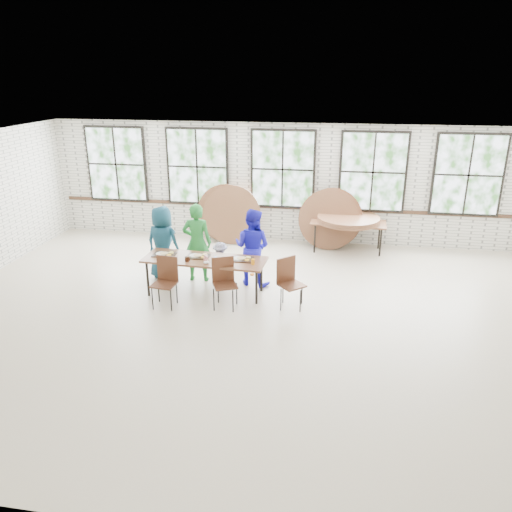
{
  "coord_description": "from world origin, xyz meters",
  "views": [
    {
      "loc": [
        1.39,
        -7.9,
        4.2
      ],
      "look_at": [
        0.0,
        0.4,
        1.05
      ],
      "focal_mm": 35.0,
      "sensor_mm": 36.0,
      "label": 1
    }
  ],
  "objects_px": {
    "chair_near_left": "(166,277)",
    "chair_near_right": "(224,278)",
    "dining_table": "(205,261)",
    "storage_table": "(348,224)"
  },
  "relations": [
    {
      "from": "chair_near_left",
      "to": "chair_near_right",
      "type": "distance_m",
      "value": 1.09
    },
    {
      "from": "dining_table",
      "to": "chair_near_right",
      "type": "relative_size",
      "value": 2.57
    },
    {
      "from": "storage_table",
      "to": "dining_table",
      "type": "bearing_deg",
      "value": -129.75
    },
    {
      "from": "chair_near_right",
      "to": "storage_table",
      "type": "bearing_deg",
      "value": 32.61
    },
    {
      "from": "dining_table",
      "to": "chair_near_left",
      "type": "bearing_deg",
      "value": -131.33
    },
    {
      "from": "storage_table",
      "to": "chair_near_left",
      "type": "bearing_deg",
      "value": -130.02
    },
    {
      "from": "dining_table",
      "to": "storage_table",
      "type": "bearing_deg",
      "value": 50.29
    },
    {
      "from": "chair_near_left",
      "to": "chair_near_right",
      "type": "relative_size",
      "value": 1.0
    },
    {
      "from": "dining_table",
      "to": "chair_near_left",
      "type": "xyz_separation_m",
      "value": [
        -0.59,
        -0.6,
        -0.13
      ]
    },
    {
      "from": "dining_table",
      "to": "storage_table",
      "type": "distance_m",
      "value": 4.11
    }
  ]
}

